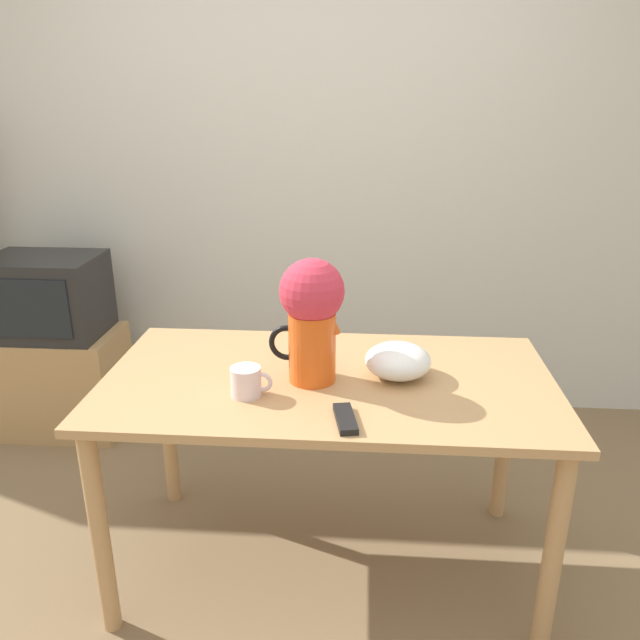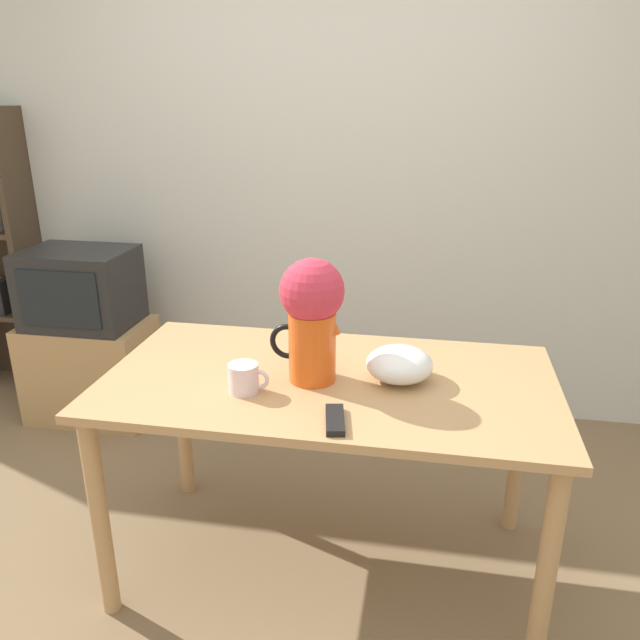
{
  "view_description": "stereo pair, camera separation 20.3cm",
  "coord_description": "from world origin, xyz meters",
  "views": [
    {
      "loc": [
        0.33,
        -1.69,
        1.7
      ],
      "look_at": [
        0.18,
        0.21,
        1.0
      ],
      "focal_mm": 35.0,
      "sensor_mm": 36.0,
      "label": 1
    },
    {
      "loc": [
        0.53,
        -1.67,
        1.7
      ],
      "look_at": [
        0.18,
        0.21,
        1.0
      ],
      "focal_mm": 35.0,
      "sensor_mm": 36.0,
      "label": 2
    }
  ],
  "objects": [
    {
      "name": "tv_set",
      "position": [
        -1.27,
        1.17,
        0.74
      ],
      "size": [
        0.55,
        0.4,
        0.4
      ],
      "color": "black",
      "rests_on": "tv_stand"
    },
    {
      "name": "white_bowl",
      "position": [
        0.45,
        0.26,
        0.85
      ],
      "size": [
        0.23,
        0.23,
        0.12
      ],
      "color": "white",
      "rests_on": "table"
    },
    {
      "name": "ground_plane",
      "position": [
        0.0,
        0.0,
        0.0
      ],
      "size": [
        12.0,
        12.0,
        0.0
      ],
      "primitive_type": "plane",
      "color": "#7F6647"
    },
    {
      "name": "flower_vase",
      "position": [
        0.16,
        0.21,
        1.03
      ],
      "size": [
        0.25,
        0.21,
        0.42
      ],
      "color": "#E05619",
      "rests_on": "table"
    },
    {
      "name": "table",
      "position": [
        0.21,
        0.23,
        0.69
      ],
      "size": [
        1.53,
        0.83,
        0.79
      ],
      "color": "tan",
      "rests_on": "ground_plane"
    },
    {
      "name": "remote_control",
      "position": [
        0.28,
        -0.07,
        0.8
      ],
      "size": [
        0.08,
        0.17,
        0.02
      ],
      "color": "black",
      "rests_on": "table"
    },
    {
      "name": "tv_stand",
      "position": [
        -1.27,
        1.17,
        0.27
      ],
      "size": [
        0.65,
        0.41,
        0.54
      ],
      "color": "tan",
      "rests_on": "ground_plane"
    },
    {
      "name": "wall_back",
      "position": [
        0.0,
        1.62,
        1.3
      ],
      "size": [
        8.0,
        0.05,
        2.6
      ],
      "color": "silver",
      "rests_on": "ground_plane"
    },
    {
      "name": "coffee_mug",
      "position": [
        -0.04,
        0.08,
        0.84
      ],
      "size": [
        0.13,
        0.1,
        0.1
      ],
      "color": "silver",
      "rests_on": "table"
    }
  ]
}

